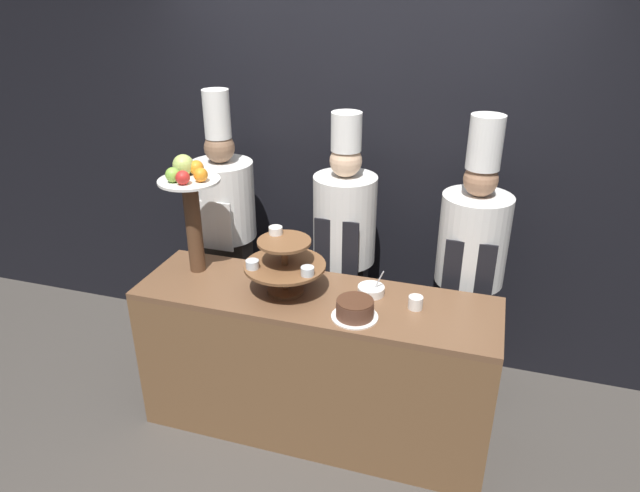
{
  "coord_description": "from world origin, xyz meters",
  "views": [
    {
      "loc": [
        0.81,
        -2.23,
        2.46
      ],
      "look_at": [
        0.0,
        0.38,
        1.15
      ],
      "focal_mm": 32.0,
      "sensor_mm": 36.0,
      "label": 1
    }
  ],
  "objects_px": {
    "fruit_pedestal": "(190,198)",
    "chef_left": "(225,225)",
    "chef_center_left": "(344,242)",
    "serving_bowl_far": "(371,290)",
    "cake_round": "(355,309)",
    "cup_white": "(416,303)",
    "chef_center_right": "(470,260)",
    "tiered_stand": "(284,261)"
  },
  "relations": [
    {
      "from": "cake_round",
      "to": "chef_left",
      "type": "xyz_separation_m",
      "value": [
        -1.06,
        0.71,
        0.03
      ]
    },
    {
      "from": "tiered_stand",
      "to": "serving_bowl_far",
      "type": "relative_size",
      "value": 2.97
    },
    {
      "from": "tiered_stand",
      "to": "chef_center_right",
      "type": "distance_m",
      "value": 1.11
    },
    {
      "from": "cup_white",
      "to": "chef_left",
      "type": "bearing_deg",
      "value": 158.07
    },
    {
      "from": "cup_white",
      "to": "chef_center_left",
      "type": "xyz_separation_m",
      "value": [
        -0.53,
        0.54,
        0.03
      ]
    },
    {
      "from": "cake_round",
      "to": "chef_left",
      "type": "relative_size",
      "value": 0.13
    },
    {
      "from": "tiered_stand",
      "to": "chef_center_left",
      "type": "relative_size",
      "value": 0.25
    },
    {
      "from": "tiered_stand",
      "to": "chef_left",
      "type": "relative_size",
      "value": 0.24
    },
    {
      "from": "fruit_pedestal",
      "to": "cup_white",
      "type": "relative_size",
      "value": 8.87
    },
    {
      "from": "fruit_pedestal",
      "to": "chef_center_right",
      "type": "bearing_deg",
      "value": 17.51
    },
    {
      "from": "fruit_pedestal",
      "to": "chef_left",
      "type": "relative_size",
      "value": 0.36
    },
    {
      "from": "serving_bowl_far",
      "to": "chef_center_right",
      "type": "distance_m",
      "value": 0.67
    },
    {
      "from": "cake_round",
      "to": "chef_center_right",
      "type": "distance_m",
      "value": 0.88
    },
    {
      "from": "tiered_stand",
      "to": "cup_white",
      "type": "height_order",
      "value": "tiered_stand"
    },
    {
      "from": "fruit_pedestal",
      "to": "tiered_stand",
      "type": "bearing_deg",
      "value": -8.65
    },
    {
      "from": "tiered_stand",
      "to": "serving_bowl_far",
      "type": "height_order",
      "value": "tiered_stand"
    },
    {
      "from": "cup_white",
      "to": "chef_left",
      "type": "xyz_separation_m",
      "value": [
        -1.33,
        0.54,
        0.04
      ]
    },
    {
      "from": "fruit_pedestal",
      "to": "cake_round",
      "type": "distance_m",
      "value": 1.11
    },
    {
      "from": "cake_round",
      "to": "serving_bowl_far",
      "type": "relative_size",
      "value": 1.61
    },
    {
      "from": "tiered_stand",
      "to": "cake_round",
      "type": "height_order",
      "value": "tiered_stand"
    },
    {
      "from": "tiered_stand",
      "to": "cup_white",
      "type": "xyz_separation_m",
      "value": [
        0.7,
        0.03,
        -0.15
      ]
    },
    {
      "from": "cake_round",
      "to": "cup_white",
      "type": "distance_m",
      "value": 0.33
    },
    {
      "from": "fruit_pedestal",
      "to": "chef_left",
      "type": "xyz_separation_m",
      "value": [
        -0.05,
        0.48,
        -0.37
      ]
    },
    {
      "from": "serving_bowl_far",
      "to": "cake_round",
      "type": "bearing_deg",
      "value": -96.28
    },
    {
      "from": "cake_round",
      "to": "chef_center_right",
      "type": "relative_size",
      "value": 0.13
    },
    {
      "from": "chef_center_left",
      "to": "chef_center_right",
      "type": "bearing_deg",
      "value": 0.0
    },
    {
      "from": "fruit_pedestal",
      "to": "cake_round",
      "type": "bearing_deg",
      "value": -13.03
    },
    {
      "from": "cup_white",
      "to": "serving_bowl_far",
      "type": "relative_size",
      "value": 0.51
    },
    {
      "from": "serving_bowl_far",
      "to": "cup_white",
      "type": "bearing_deg",
      "value": -16.58
    },
    {
      "from": "chef_center_left",
      "to": "chef_left",
      "type": "bearing_deg",
      "value": 180.0
    },
    {
      "from": "fruit_pedestal",
      "to": "serving_bowl_far",
      "type": "height_order",
      "value": "fruit_pedestal"
    },
    {
      "from": "fruit_pedestal",
      "to": "serving_bowl_far",
      "type": "relative_size",
      "value": 4.53
    },
    {
      "from": "cake_round",
      "to": "serving_bowl_far",
      "type": "xyz_separation_m",
      "value": [
        0.03,
        0.25,
        -0.02
      ]
    },
    {
      "from": "chef_center_left",
      "to": "chef_center_right",
      "type": "xyz_separation_m",
      "value": [
        0.76,
        0.0,
        -0.01
      ]
    },
    {
      "from": "serving_bowl_far",
      "to": "chef_center_right",
      "type": "xyz_separation_m",
      "value": [
        0.49,
        0.46,
        0.03
      ]
    },
    {
      "from": "tiered_stand",
      "to": "cake_round",
      "type": "bearing_deg",
      "value": -18.77
    },
    {
      "from": "tiered_stand",
      "to": "fruit_pedestal",
      "type": "xyz_separation_m",
      "value": [
        -0.58,
        0.09,
        0.26
      ]
    },
    {
      "from": "chef_center_left",
      "to": "fruit_pedestal",
      "type": "bearing_deg",
      "value": -147.68
    },
    {
      "from": "cup_white",
      "to": "serving_bowl_far",
      "type": "bearing_deg",
      "value": 163.42
    },
    {
      "from": "cup_white",
      "to": "chef_center_left",
      "type": "distance_m",
      "value": 0.75
    },
    {
      "from": "fruit_pedestal",
      "to": "chef_center_right",
      "type": "distance_m",
      "value": 1.64
    },
    {
      "from": "chef_left",
      "to": "chef_center_left",
      "type": "xyz_separation_m",
      "value": [
        0.81,
        -0.0,
        -0.01
      ]
    }
  ]
}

